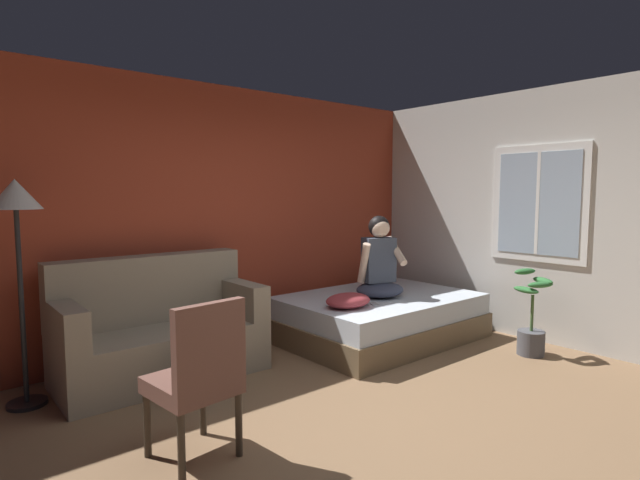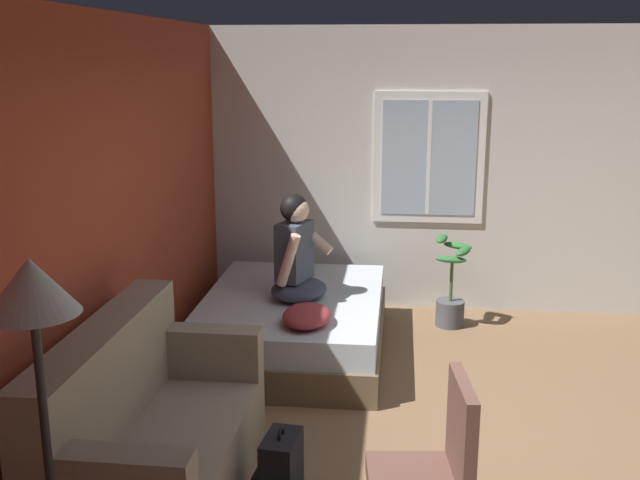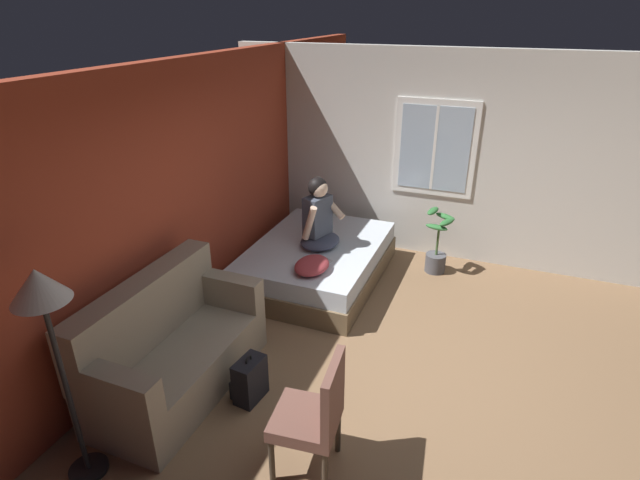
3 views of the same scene
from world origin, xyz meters
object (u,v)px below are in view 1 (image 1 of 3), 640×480
Objects in this scene: side_chair at (198,374)px; person_seated at (379,264)px; throw_pillow at (348,300)px; potted_plant at (532,325)px; floor_lamp at (16,216)px; cell_phone at (374,304)px; bed at (379,317)px; backpack at (208,373)px; couch at (159,331)px.

side_chair is 2.82m from person_seated.
potted_plant reaches higher than throw_pillow.
person_seated is at bearing -9.51° from floor_lamp.
floor_lamp is at bearing 112.58° from side_chair.
person_seated is 0.52m from cell_phone.
throw_pillow is 0.56× the size of potted_plant.
side_chair reaches higher than throw_pillow.
potted_plant is (4.05, -1.86, -1.13)m from floor_lamp.
side_chair is at bearing -158.47° from bed.
potted_plant is at bearing -18.16° from cell_phone.
throw_pillow reaches higher than cell_phone.
backpack is at bearing -154.47° from cell_phone.
potted_plant is at bearing -5.07° from side_chair.
person_seated is 1.91× the size of backpack.
bed is 1.23× the size of floor_lamp.
side_chair is 1.12× the size of person_seated.
bed is 2.13× the size of side_chair.
cell_phone is at bearing -143.98° from person_seated.
bed is 1.22× the size of couch.
backpack is 3.18× the size of cell_phone.
backpack is 0.27× the size of floor_lamp.
throw_pillow is at bearing 22.93° from side_chair.
couch reaches higher than throw_pillow.
floor_lamp is (-0.65, 1.55, 0.90)m from side_chair.
side_chair is 3.43m from potted_plant.
potted_plant is at bearing -39.48° from throw_pillow.
couch is at bearing 168.55° from bed.
bed reaches higher than backpack.
floor_lamp is (-1.12, 0.75, 1.24)m from backpack.
person_seated is at bearing 62.36° from cell_phone.
person_seated is (2.24, -0.51, 0.44)m from couch.
cell_phone is 0.08× the size of floor_lamp.
cell_phone is (0.30, -0.07, -0.07)m from throw_pillow.
side_chair reaches higher than backpack.
person_seated is 0.69m from throw_pillow.
cell_phone is at bearing -14.67° from floor_lamp.
bed is 4.35× the size of throw_pillow.
couch is at bearing 157.85° from throw_pillow.
potted_plant reaches higher than cell_phone.
couch reaches higher than potted_plant.
couch is 0.74m from backpack.
bed is at bearing 63.02° from cell_phone.
backpack is 0.95× the size of throw_pillow.
bed is at bearing 118.74° from potted_plant.
potted_plant reaches higher than backpack.
couch is 2.07m from cell_phone.
floor_lamp is 4.60m from potted_plant.
bed is 2.88m from side_chair.
potted_plant is at bearing -24.61° from floor_lamp.
potted_plant is (1.40, -1.15, -0.25)m from throw_pillow.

